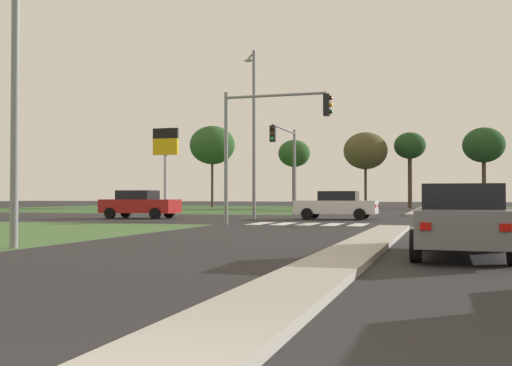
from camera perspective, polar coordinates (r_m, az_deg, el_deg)
ground_plane at (r=33.00m, az=13.79°, el=-3.43°), size 200.00×200.00×0.00m
grass_verge_far_left at (r=63.66m, az=-8.37°, el=-2.34°), size 35.00×35.00×0.01m
median_island_near at (r=14.10m, az=9.16°, el=-6.22°), size 1.20×22.00×0.14m
median_island_far at (r=57.96m, az=15.26°, el=-2.37°), size 1.20×36.00×0.14m
lane_dash_third at (r=18.23m, az=22.07°, el=-5.21°), size 0.14×2.00×0.01m
stop_bar_near at (r=26.01m, az=21.27°, el=-3.98°), size 6.40×0.50×0.01m
crosswalk_bar_near at (r=28.98m, az=0.40°, el=-3.77°), size 0.70×2.80×0.01m
crosswalk_bar_second at (r=28.67m, az=2.60°, el=-3.79°), size 0.70×2.80×0.01m
crosswalk_bar_third at (r=28.40m, az=4.85°, el=-3.81°), size 0.70×2.80×0.01m
crosswalk_bar_fourth at (r=28.17m, az=7.14°, el=-3.83°), size 0.70×2.80×0.01m
crosswalk_bar_fifth at (r=28.00m, az=9.47°, el=-3.84°), size 0.70×2.80×0.01m
car_grey_near at (r=13.96m, az=18.52°, el=-3.24°), size 2.01×4.63×1.56m
car_white_second at (r=34.26m, az=7.47°, el=-2.03°), size 4.49×2.08×1.56m
car_red_fourth at (r=36.08m, az=-10.74°, el=-1.94°), size 4.47×2.03×1.62m
traffic_signal_near_left at (r=27.60m, az=0.63°, el=4.72°), size 4.99×0.32×6.03m
traffic_signal_far_left at (r=38.73m, az=2.86°, el=2.75°), size 0.32×5.67×5.67m
street_lamp_near at (r=17.05m, az=-20.84°, el=12.52°), size 0.95×2.20×9.55m
street_lamp_second at (r=34.81m, az=-0.23°, el=5.31°), size 1.16×1.65×9.48m
fuel_price_totem at (r=42.10m, az=-8.38°, el=2.90°), size 1.80×0.24×5.88m
treeline_near at (r=70.27m, az=-4.07°, el=3.51°), size 5.14×5.14×9.25m
treeline_second at (r=69.04m, az=3.56°, el=2.69°), size 3.56×3.56×7.56m
treeline_third at (r=66.05m, az=10.10°, el=2.94°), size 4.61×4.61×8.02m
treeline_fourth at (r=67.03m, az=14.06°, el=3.28°), size 3.30×3.30×8.01m
treeline_fifth at (r=65.60m, az=20.35°, el=3.28°), size 4.13×4.13×8.13m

